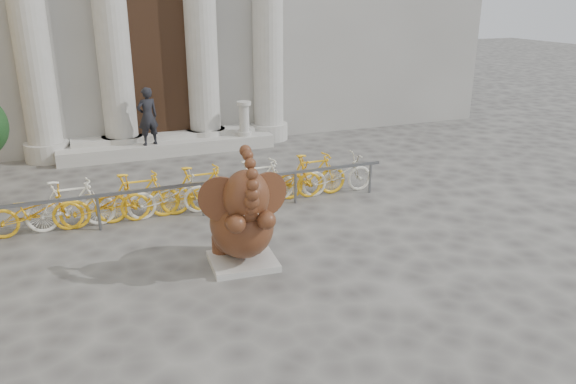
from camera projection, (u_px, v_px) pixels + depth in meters
name	position (u px, v px, depth m)	size (l,w,h in m)	color
ground	(288.00, 320.00, 7.84)	(80.00, 80.00, 0.00)	#474442
entrance_steps	(168.00, 146.00, 16.02)	(6.00, 1.20, 0.36)	#A8A59E
elephant_statue	(242.00, 222.00, 9.16)	(1.44, 1.62, 2.16)	#A8A59E
bike_rack	(200.00, 189.00, 11.56)	(8.11, 0.53, 1.00)	slate
pedestrian	(148.00, 116.00, 15.20)	(0.58, 0.38, 1.58)	black
balustrade_post	(244.00, 120.00, 16.29)	(0.41, 0.41, 1.00)	#A8A59E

